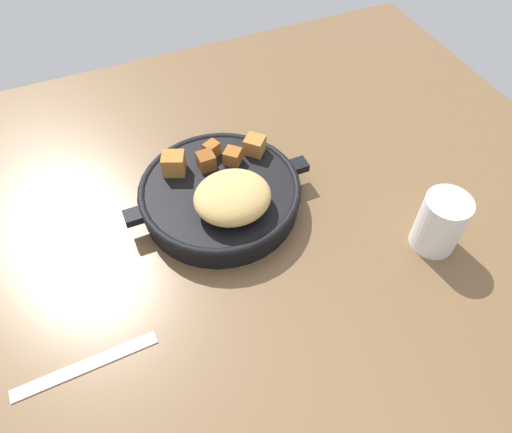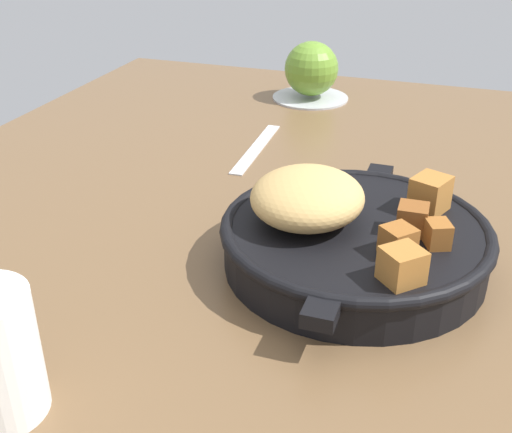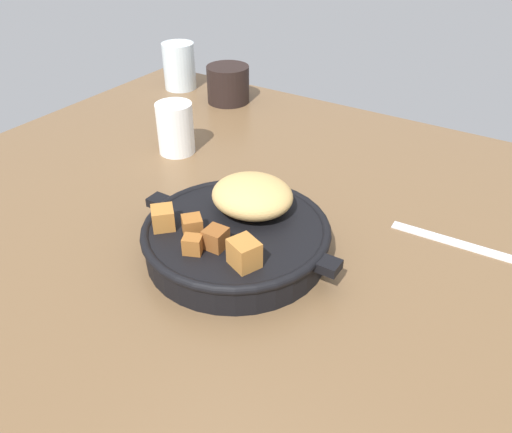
% 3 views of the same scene
% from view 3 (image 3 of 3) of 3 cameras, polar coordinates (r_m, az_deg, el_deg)
% --- Properties ---
extents(ground_plane, '(1.17, 0.95, 0.02)m').
position_cam_3_polar(ground_plane, '(0.69, 1.20, -2.79)').
color(ground_plane, brown).
extents(cast_iron_skillet, '(0.28, 0.23, 0.08)m').
position_cam_3_polar(cast_iron_skillet, '(0.64, -2.04, -1.67)').
color(cast_iron_skillet, black).
rests_on(cast_iron_skillet, ground_plane).
extents(butter_knife, '(0.17, 0.02, 0.00)m').
position_cam_3_polar(butter_knife, '(0.71, 21.53, -2.72)').
color(butter_knife, silver).
rests_on(butter_knife, ground_plane).
extents(coffee_mug_dark, '(0.09, 0.09, 0.08)m').
position_cam_3_polar(coffee_mug_dark, '(1.10, -3.14, 14.56)').
color(coffee_mug_dark, black).
rests_on(coffee_mug_dark, ground_plane).
extents(white_creamer_pitcher, '(0.06, 0.06, 0.09)m').
position_cam_3_polar(white_creamer_pitcher, '(0.88, -9.00, 9.71)').
color(white_creamer_pitcher, white).
rests_on(white_creamer_pitcher, ground_plane).
extents(water_glass_tall, '(0.07, 0.07, 0.10)m').
position_cam_3_polar(water_glass_tall, '(1.18, -8.58, 16.30)').
color(water_glass_tall, silver).
rests_on(water_glass_tall, ground_plane).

